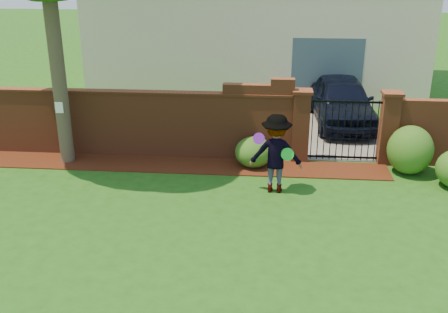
# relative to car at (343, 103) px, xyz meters

# --- Properties ---
(ground) EXTENTS (80.00, 80.00, 0.01)m
(ground) POSITION_rel_car_xyz_m (-3.85, -7.04, -0.74)
(ground) COLOR #1D4D13
(ground) RESTS_ON ground
(mulch_bed) EXTENTS (11.10, 1.08, 0.03)m
(mulch_bed) POSITION_rel_car_xyz_m (-4.80, -3.70, -0.72)
(mulch_bed) COLOR #38160A
(mulch_bed) RESTS_ON ground
(brick_wall) EXTENTS (8.70, 0.31, 2.16)m
(brick_wall) POSITION_rel_car_xyz_m (-5.86, -3.04, 0.19)
(brick_wall) COLOR brown
(brick_wall) RESTS_ON ground
(pillar_left) EXTENTS (0.50, 0.50, 1.88)m
(pillar_left) POSITION_rel_car_xyz_m (-1.45, -3.04, 0.22)
(pillar_left) COLOR brown
(pillar_left) RESTS_ON ground
(pillar_right) EXTENTS (0.50, 0.50, 1.88)m
(pillar_right) POSITION_rel_car_xyz_m (0.75, -3.04, 0.22)
(pillar_right) COLOR brown
(pillar_right) RESTS_ON ground
(iron_gate) EXTENTS (1.78, 0.03, 1.60)m
(iron_gate) POSITION_rel_car_xyz_m (-0.35, -3.04, 0.12)
(iron_gate) COLOR black
(iron_gate) RESTS_ON ground
(driveway) EXTENTS (3.20, 8.00, 0.01)m
(driveway) POSITION_rel_car_xyz_m (-0.35, 0.96, -0.73)
(driveway) COLOR slate
(driveway) RESTS_ON ground
(house) EXTENTS (12.40, 6.40, 6.30)m
(house) POSITION_rel_car_xyz_m (-2.85, 4.96, 2.42)
(house) COLOR beige
(house) RESTS_ON ground
(car) EXTENTS (1.94, 4.41, 1.47)m
(car) POSITION_rel_car_xyz_m (0.00, 0.00, 0.00)
(car) COLOR black
(car) RESTS_ON ground
(paper_notice) EXTENTS (0.20, 0.01, 0.28)m
(paper_notice) POSITION_rel_car_xyz_m (-7.45, -3.83, 0.76)
(paper_notice) COLOR white
(paper_notice) RESTS_ON tree
(shrub_left) EXTENTS (0.95, 0.95, 0.78)m
(shrub_left) POSITION_rel_car_xyz_m (-2.62, -3.58, -0.35)
(shrub_left) COLOR #205419
(shrub_left) RESTS_ON ground
(shrub_middle) EXTENTS (1.10, 1.10, 1.21)m
(shrub_middle) POSITION_rel_car_xyz_m (1.18, -3.67, -0.13)
(shrub_middle) COLOR #205419
(shrub_middle) RESTS_ON ground
(man) EXTENTS (1.21, 0.74, 1.81)m
(man) POSITION_rel_car_xyz_m (-2.10, -5.03, 0.17)
(man) COLOR gray
(man) RESTS_ON ground
(frisbee_purple) EXTENTS (0.26, 0.08, 0.25)m
(frisbee_purple) POSITION_rel_car_xyz_m (-2.48, -5.19, 0.58)
(frisbee_purple) COLOR purple
(frisbee_purple) RESTS_ON man
(frisbee_green) EXTENTS (0.29, 0.12, 0.29)m
(frisbee_green) POSITION_rel_car_xyz_m (-1.84, -5.20, 0.24)
(frisbee_green) COLOR green
(frisbee_green) RESTS_ON man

